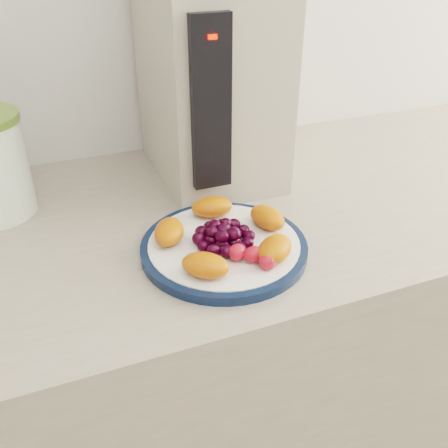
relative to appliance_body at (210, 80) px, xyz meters
name	(u,v)px	position (x,y,z in m)	size (l,w,h in m)	color
counter	(169,397)	(-0.16, -0.14, -0.63)	(3.50, 0.60, 0.90)	#AA9E8B
cabinet_face	(170,406)	(-0.16, -0.14, -0.66)	(3.48, 0.58, 0.84)	brown
plate_rim	(224,248)	(-0.08, -0.27, -0.18)	(0.25, 0.25, 0.01)	#0F203D
plate_face	(224,247)	(-0.08, -0.27, -0.17)	(0.23, 0.23, 0.02)	white
appliance_body	(210,80)	(0.00, 0.00, 0.00)	(0.21, 0.29, 0.37)	#AFA895
appliance_panel	(211,106)	(-0.05, -0.15, 0.01)	(0.06, 0.02, 0.27)	black
appliance_led	(212,37)	(-0.05, -0.16, 0.11)	(0.01, 0.01, 0.01)	#FF0C05
fruit_plate	(228,235)	(-0.07, -0.28, -0.15)	(0.22, 0.21, 0.03)	#D54E13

